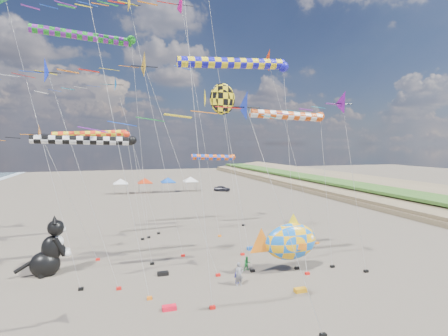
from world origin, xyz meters
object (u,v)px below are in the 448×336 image
parked_car (222,188)px  fish_inflatable (290,241)px  person_adult (239,274)px  cat_inflatable (48,246)px  child_green (247,264)px  child_blue (237,276)px

parked_car → fish_inflatable: bearing=-161.1°
person_adult → cat_inflatable: bearing=150.2°
cat_inflatable → child_green: bearing=-20.8°
cat_inflatable → child_green: cat_inflatable is taller
fish_inflatable → child_green: bearing=158.2°
parked_car → cat_inflatable: bearing=176.6°
fish_inflatable → child_green: fish_inflatable is taller
person_adult → parked_car: (14.18, 50.30, -0.26)m
person_adult → child_green: (1.71, 2.75, -0.28)m
child_green → parked_car: (12.48, 47.55, 0.02)m
fish_inflatable → parked_car: (9.18, 48.87, -1.96)m
cat_inflatable → child_green: size_ratio=3.95×
cat_inflatable → parked_car: 51.91m
person_adult → child_blue: person_adult is taller
cat_inflatable → fish_inflatable: (19.06, -5.35, 0.19)m
child_blue → cat_inflatable: bearing=117.7°
child_green → child_blue: bearing=-129.5°
child_green → parked_car: 49.16m
person_adult → fish_inflatable: bearing=11.8°
cat_inflatable → person_adult: bearing=-32.2°
child_green → parked_car: parked_car is taller
person_adult → child_blue: 0.54m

